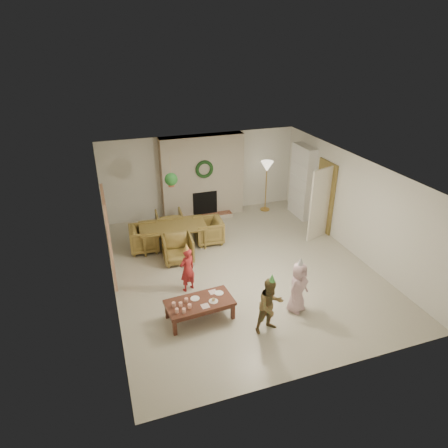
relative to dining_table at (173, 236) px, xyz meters
name	(u,v)px	position (x,y,z in m)	size (l,w,h in m)	color
floor	(241,268)	(1.32, -1.58, -0.30)	(7.00, 7.00, 0.00)	#B7B29E
ceiling	(243,170)	(1.32, -1.58, 2.20)	(7.00, 7.00, 0.00)	white
wall_back	(201,175)	(1.32, 1.92, 0.95)	(7.00, 7.00, 0.00)	silver
wall_front	(323,315)	(1.32, -5.08, 0.95)	(7.00, 7.00, 0.00)	silver
wall_left	(107,242)	(-1.68, -1.58, 0.95)	(7.00, 7.00, 0.00)	silver
wall_right	(353,205)	(4.32, -1.58, 0.95)	(7.00, 7.00, 0.00)	silver
fireplace_mass	(203,177)	(1.32, 1.72, 0.95)	(2.50, 0.40, 2.50)	#5B3018
fireplace_hearth	(207,217)	(1.32, 1.37, -0.24)	(1.60, 0.30, 0.12)	brown
fireplace_firebox	(205,203)	(1.32, 1.54, 0.15)	(0.75, 0.12, 0.75)	black
fireplace_wreath	(204,169)	(1.32, 1.49, 1.25)	(0.54, 0.54, 0.10)	#163C18
floor_lamp_base	(265,209)	(3.30, 1.42, -0.29)	(0.30, 0.30, 0.03)	gold
floor_lamp_post	(266,188)	(3.30, 1.42, 0.45)	(0.03, 0.03, 1.45)	gold
floor_lamp_shade	(267,166)	(3.30, 1.42, 1.15)	(0.39, 0.39, 0.32)	beige
bookshelf_carcass	(302,182)	(4.16, 0.72, 0.80)	(0.30, 1.00, 2.20)	white
bookshelf_shelf_a	(300,202)	(4.14, 0.72, 0.15)	(0.30, 0.92, 0.03)	white
bookshelf_shelf_b	(301,189)	(4.14, 0.72, 0.55)	(0.30, 0.92, 0.03)	white
bookshelf_shelf_c	(302,177)	(4.14, 0.72, 0.95)	(0.30, 0.92, 0.03)	white
bookshelf_shelf_d	(303,164)	(4.14, 0.72, 1.35)	(0.30, 0.92, 0.03)	white
books_row_lower	(302,199)	(4.12, 0.57, 0.29)	(0.20, 0.40, 0.24)	#A93F1F
books_row_mid	(300,185)	(4.12, 0.77, 0.69)	(0.20, 0.44, 0.24)	#26508B
books_row_upper	(303,174)	(4.12, 0.62, 1.08)	(0.20, 0.36, 0.22)	#C17A29
door_frame	(325,197)	(4.28, -0.38, 0.72)	(0.05, 0.86, 2.04)	olive
door_leaf	(320,204)	(3.90, -0.76, 0.70)	(0.05, 0.80, 2.00)	beige
curtain_panel	(109,237)	(-1.64, -1.38, 0.95)	(0.06, 1.20, 2.00)	beige
dining_table	(173,236)	(0.00, 0.00, 0.00)	(1.73, 0.97, 0.61)	olive
dining_chair_near	(178,249)	(-0.05, -0.76, 0.03)	(0.72, 0.74, 0.67)	olive
dining_chair_far	(169,223)	(0.05, 0.76, 0.03)	(0.72, 0.74, 0.67)	olive
dining_chair_left	(144,238)	(-0.76, 0.05, 0.03)	(0.72, 0.74, 0.67)	olive
dining_chair_right	(208,231)	(0.95, -0.06, 0.03)	(0.72, 0.74, 0.67)	olive
hanging_plant_cord	(171,170)	(0.02, -0.08, 1.85)	(0.01, 0.01, 0.70)	tan
hanging_plant_pot	(171,184)	(0.02, -0.08, 1.50)	(0.16, 0.16, 0.12)	#9D4E32
hanging_plant_foliage	(171,179)	(0.02, -0.08, 1.62)	(0.32, 0.32, 0.32)	#1B5320
coffee_table_top	(200,303)	(-0.13, -3.07, 0.07)	(1.32, 0.66, 0.06)	#542A1C
coffee_table_apron	(200,306)	(-0.13, -3.07, 0.00)	(1.22, 0.56, 0.08)	#542A1C
coffee_leg_fl	(175,327)	(-0.71, -3.38, -0.13)	(0.07, 0.07, 0.35)	#542A1C
coffee_leg_fr	(233,311)	(0.49, -3.29, -0.13)	(0.07, 0.07, 0.35)	#542A1C
coffee_leg_bl	(167,311)	(-0.75, -2.84, -0.13)	(0.07, 0.07, 0.35)	#542A1C
coffee_leg_br	(222,296)	(0.45, -2.75, -0.13)	(0.07, 0.07, 0.35)	#542A1C
cup_a	(177,311)	(-0.63, -3.26, 0.15)	(0.07, 0.07, 0.09)	white
cup_b	(174,304)	(-0.64, -3.05, 0.15)	(0.07, 0.07, 0.09)	white
cup_c	(184,311)	(-0.50, -3.30, 0.15)	(0.07, 0.07, 0.09)	white
cup_d	(181,304)	(-0.52, -3.10, 0.15)	(0.07, 0.07, 0.09)	white
cup_e	(190,306)	(-0.37, -3.21, 0.15)	(0.07, 0.07, 0.09)	white
cup_f	(186,300)	(-0.38, -3.00, 0.15)	(0.07, 0.07, 0.09)	white
plate_a	(195,298)	(-0.19, -2.95, 0.11)	(0.18, 0.18, 0.01)	white
plate_b	(213,301)	(0.13, -3.15, 0.11)	(0.18, 0.18, 0.01)	white
plate_c	(219,293)	(0.32, -2.93, 0.11)	(0.18, 0.18, 0.01)	white
food_scoop	(213,299)	(0.13, -3.15, 0.15)	(0.07, 0.07, 0.07)	tan
napkin_left	(205,306)	(-0.07, -3.24, 0.11)	(0.15, 0.15, 0.01)	#E4A8AC
napkin_right	(213,292)	(0.21, -2.86, 0.11)	(0.15, 0.15, 0.01)	#E4A8AC
child_red	(187,270)	(-0.12, -2.04, 0.22)	(0.38, 0.25, 1.04)	maroon
party_hat_red	(186,247)	(-0.12, -2.04, 0.78)	(0.14, 0.14, 0.20)	#C9D346
child_plaid	(270,306)	(1.03, -3.82, 0.27)	(0.56, 0.43, 1.14)	brown
party_hat_plaid	(272,278)	(1.03, -3.82, 0.88)	(0.14, 0.14, 0.19)	#4CB14D
child_pink	(298,287)	(1.82, -3.45, 0.25)	(0.54, 0.35, 1.11)	beige
party_hat_pink	(301,262)	(1.82, -3.45, 0.85)	(0.14, 0.14, 0.20)	silver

